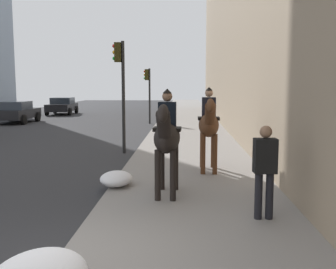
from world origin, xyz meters
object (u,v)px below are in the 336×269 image
object	(u,v)px
mounted_horse_near	(167,136)
traffic_light_near_curb	(121,79)
car_near_lane	(16,112)
traffic_light_far_curb	(148,87)
pedestrian_greeting	(265,166)
car_mid_lane	(62,106)
mounted_horse_far	(209,124)

from	to	relation	value
mounted_horse_near	traffic_light_near_curb	distance (m)	6.52
car_near_lane	traffic_light_near_curb	world-z (taller)	traffic_light_near_curb
car_near_lane	traffic_light_far_curb	xyz separation A→B (m)	(-0.11, -8.79, 1.66)
pedestrian_greeting	car_mid_lane	xyz separation A→B (m)	(26.83, 11.91, -0.35)
mounted_horse_far	car_near_lane	xyz separation A→B (m)	(15.00, 11.82, -0.71)
mounted_horse_far	pedestrian_greeting	bearing A→B (deg)	11.76
mounted_horse_near	car_near_lane	world-z (taller)	mounted_horse_near
traffic_light_far_curb	mounted_horse_near	bearing A→B (deg)	-173.54
car_near_lane	car_mid_lane	size ratio (longest dim) A/B	0.95
traffic_light_near_curb	traffic_light_far_curb	xyz separation A→B (m)	(11.35, 0.03, -0.33)
pedestrian_greeting	car_mid_lane	world-z (taller)	pedestrian_greeting
pedestrian_greeting	car_mid_lane	size ratio (longest dim) A/B	0.42
mounted_horse_near	car_mid_lane	xyz separation A→B (m)	(25.38, 10.09, -0.68)
car_mid_lane	traffic_light_far_curb	bearing A→B (deg)	42.82
mounted_horse_near	car_near_lane	size ratio (longest dim) A/B	0.60
mounted_horse_far	pedestrian_greeting	xyz separation A→B (m)	(-4.00, -0.76, -0.36)
mounted_horse_near	car_near_lane	bearing A→B (deg)	-146.18
traffic_light_near_curb	mounted_horse_near	bearing A→B (deg)	-162.31
traffic_light_far_curb	traffic_light_near_curb	bearing A→B (deg)	-179.83
pedestrian_greeting	traffic_light_far_curb	xyz separation A→B (m)	(18.89, 3.79, 1.31)
car_near_lane	car_mid_lane	bearing A→B (deg)	-4.56
pedestrian_greeting	traffic_light_near_curb	distance (m)	8.58
car_mid_lane	car_near_lane	bearing A→B (deg)	-7.73
mounted_horse_near	traffic_light_far_curb	size ratio (longest dim) A/B	0.65
mounted_horse_far	car_near_lane	world-z (taller)	mounted_horse_far
pedestrian_greeting	traffic_light_far_curb	bearing A→B (deg)	8.67
pedestrian_greeting	car_mid_lane	distance (m)	29.36
mounted_horse_far	car_mid_lane	world-z (taller)	mounted_horse_far
mounted_horse_near	mounted_horse_far	xyz separation A→B (m)	(2.55, -1.06, 0.02)
mounted_horse_far	traffic_light_far_curb	bearing A→B (deg)	-167.54
mounted_horse_far	traffic_light_near_curb	xyz separation A→B (m)	(3.54, 3.00, 1.28)
car_near_lane	traffic_light_near_curb	distance (m)	14.60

